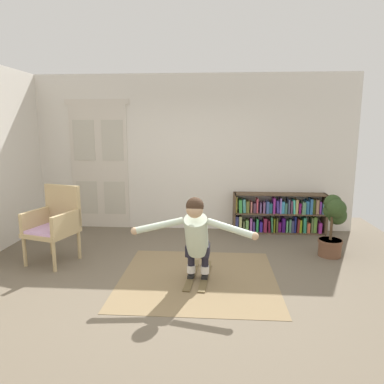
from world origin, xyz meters
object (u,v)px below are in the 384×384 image
(potted_plant, at_px, (333,221))
(person_skier, at_px, (196,234))
(bookshelf, at_px, (279,215))
(skis_pair, at_px, (198,276))
(wicker_chair, at_px, (55,222))

(potted_plant, distance_m, person_skier, 2.31)
(bookshelf, height_order, potted_plant, potted_plant)
(bookshelf, xyz_separation_m, skis_pair, (-1.40, -2.10, -0.32))
(bookshelf, bearing_deg, person_skier, -121.51)
(bookshelf, relative_size, potted_plant, 1.81)
(person_skier, bearing_deg, potted_plant, 29.73)
(wicker_chair, bearing_deg, potted_plant, 6.73)
(wicker_chair, height_order, skis_pair, wicker_chair)
(bookshelf, distance_m, wicker_chair, 3.88)
(bookshelf, height_order, person_skier, person_skier)
(wicker_chair, bearing_deg, bookshelf, 25.10)
(person_skier, bearing_deg, skis_pair, 85.62)
(bookshelf, bearing_deg, skis_pair, -123.69)
(potted_plant, relative_size, person_skier, 0.64)
(person_skier, bearing_deg, bookshelf, 58.49)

